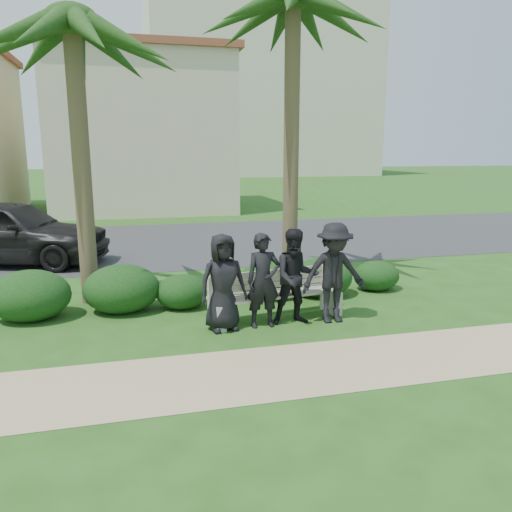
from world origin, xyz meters
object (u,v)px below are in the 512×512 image
at_px(man_c, 296,277).
at_px(car_a, 9,232).
at_px(palm_left, 72,24).
at_px(park_bench, 276,299).
at_px(man_d, 334,273).
at_px(man_a, 223,282).
at_px(man_b, 263,281).
at_px(palm_right, 293,0).

bearing_deg(man_c, car_a, 136.30).
distance_m(man_c, palm_left, 5.70).
relative_size(park_bench, palm_left, 0.40).
relative_size(man_c, man_d, 0.95).
relative_size(man_a, car_a, 0.32).
xyz_separation_m(park_bench, man_b, (-0.30, -0.30, 0.41)).
bearing_deg(park_bench, man_b, -143.53).
xyz_separation_m(park_bench, man_c, (0.25, -0.29, 0.43)).
xyz_separation_m(palm_left, palm_right, (4.10, 0.53, 0.79)).
relative_size(man_d, car_a, 0.35).
height_order(man_b, palm_left, palm_left).
height_order(man_a, palm_right, palm_right).
bearing_deg(park_bench, man_d, -30.27).
xyz_separation_m(man_a, palm_left, (-2.16, 2.07, 4.12)).
xyz_separation_m(man_d, palm_left, (-3.99, 2.15, 4.06)).
bearing_deg(palm_left, man_d, -28.31).
distance_m(man_a, palm_left, 5.09).
relative_size(man_b, palm_left, 0.26).
relative_size(park_bench, man_b, 1.53).
bearing_deg(palm_left, man_b, -36.67).
xyz_separation_m(man_a, man_b, (0.65, -0.02, -0.01)).
bearing_deg(park_bench, man_a, -171.70).
bearing_deg(man_b, man_a, 176.67).
bearing_deg(palm_left, man_a, -43.88).
height_order(park_bench, man_b, man_b).
bearing_deg(man_c, man_b, -175.06).
distance_m(man_c, man_d, 0.64).
height_order(man_b, man_d, man_d).
bearing_deg(man_c, man_a, -176.57).
bearing_deg(car_a, palm_right, -100.43).
bearing_deg(man_d, park_bench, 159.29).
bearing_deg(man_a, car_a, 117.73).
xyz_separation_m(man_d, palm_right, (0.11, 2.68, 4.85)).
height_order(palm_right, car_a, palm_right).
distance_m(palm_left, palm_right, 4.21).
bearing_deg(man_b, palm_right, 61.84).
height_order(man_d, palm_left, palm_left).
bearing_deg(man_a, man_b, -9.56).
height_order(palm_left, palm_right, palm_right).
bearing_deg(car_a, man_a, -126.19).
bearing_deg(car_a, palm_left, -133.04).
height_order(man_d, palm_right, palm_right).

